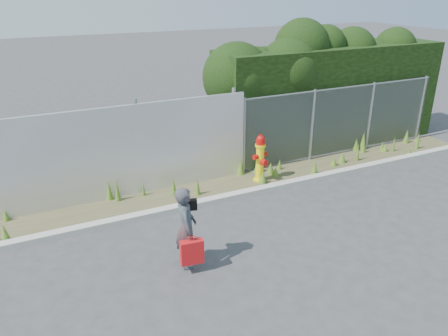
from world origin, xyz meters
name	(u,v)px	position (x,y,z in m)	size (l,w,h in m)	color
ground	(268,236)	(0.00, 0.00, 0.00)	(80.00, 80.00, 0.00)	#3A3A3C
curb	(228,197)	(0.00, 1.80, 0.06)	(16.00, 0.22, 0.12)	#ACA99C
weed_strip	(228,180)	(0.36, 2.52, 0.14)	(16.00, 1.30, 0.54)	brown
corrugated_fence	(71,161)	(-3.25, 3.01, 1.10)	(8.50, 0.21, 2.30)	silver
chainlink_fence	(342,121)	(4.25, 3.00, 1.03)	(6.50, 0.07, 2.05)	gray
hedge	(317,81)	(4.07, 4.05, 1.99)	(7.75, 1.98, 3.80)	black
fire_hydrant	(260,159)	(1.17, 2.36, 0.62)	(0.43, 0.38, 1.27)	yellow
woman	(186,227)	(-1.80, -0.19, 0.76)	(0.55, 0.36, 1.52)	#0F5F63
red_tote_bag	(192,252)	(-1.81, -0.46, 0.42)	(0.40, 0.15, 0.52)	#BA1A0A
black_shoulder_bag	(190,205)	(-1.68, -0.08, 1.12)	(0.26, 0.11, 0.19)	black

